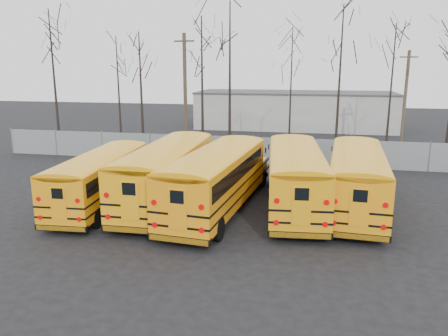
% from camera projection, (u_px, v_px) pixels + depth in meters
% --- Properties ---
extents(ground, '(120.00, 120.00, 0.00)m').
position_uv_depth(ground, '(219.00, 218.00, 20.68)').
color(ground, black).
rests_on(ground, ground).
extents(fence, '(40.00, 0.04, 2.00)m').
position_uv_depth(fence, '(254.00, 150.00, 31.90)').
color(fence, gray).
rests_on(fence, ground).
extents(distant_building, '(22.00, 8.00, 4.00)m').
position_uv_depth(distant_building, '(294.00, 110.00, 50.35)').
color(distant_building, '#BBBBB6').
rests_on(distant_building, ground).
extents(bus_a, '(2.95, 10.11, 2.79)m').
position_uv_depth(bus_a, '(102.00, 174.00, 22.26)').
color(bus_a, black).
rests_on(bus_a, ground).
extents(bus_b, '(2.82, 11.53, 3.21)m').
position_uv_depth(bus_b, '(168.00, 169.00, 22.48)').
color(bus_b, black).
rests_on(bus_b, ground).
extents(bus_c, '(3.70, 11.56, 3.18)m').
position_uv_depth(bus_c, '(218.00, 175.00, 21.30)').
color(bus_c, black).
rests_on(bus_c, ground).
extents(bus_d, '(3.59, 11.40, 3.14)m').
position_uv_depth(bus_d, '(295.00, 172.00, 21.89)').
color(bus_d, black).
rests_on(bus_d, ground).
extents(bus_e, '(3.25, 11.17, 3.09)m').
position_uv_depth(bus_e, '(357.00, 174.00, 21.57)').
color(bus_e, black).
rests_on(bus_e, ground).
extents(utility_pole_left, '(1.72, 0.30, 9.63)m').
position_uv_depth(utility_pole_left, '(185.00, 91.00, 36.28)').
color(utility_pole_left, '#443626').
rests_on(utility_pole_left, ground).
extents(utility_pole_right, '(1.47, 0.35, 8.27)m').
position_uv_depth(utility_pole_right, '(405.00, 100.00, 36.15)').
color(utility_pole_right, '#4D3F2C').
rests_on(utility_pole_right, ground).
extents(tree_0, '(0.26, 0.26, 11.83)m').
position_uv_depth(tree_0, '(54.00, 79.00, 38.75)').
color(tree_0, black).
rests_on(tree_0, ground).
extents(tree_1, '(0.26, 0.26, 9.55)m').
position_uv_depth(tree_1, '(119.00, 92.00, 38.88)').
color(tree_1, black).
rests_on(tree_1, ground).
extents(tree_2, '(0.26, 0.26, 9.88)m').
position_uv_depth(tree_2, '(141.00, 90.00, 38.13)').
color(tree_2, black).
rests_on(tree_2, ground).
extents(tree_3, '(0.26, 0.26, 11.05)m').
position_uv_depth(tree_3, '(202.00, 84.00, 36.93)').
color(tree_3, black).
rests_on(tree_3, ground).
extents(tree_4, '(0.26, 0.26, 11.71)m').
position_uv_depth(tree_4, '(230.00, 82.00, 33.39)').
color(tree_4, black).
rests_on(tree_4, ground).
extents(tree_5, '(0.26, 0.26, 9.95)m').
position_uv_depth(tree_5, '(291.00, 92.00, 34.68)').
color(tree_5, black).
rests_on(tree_5, ground).
extents(tree_6, '(0.26, 0.26, 11.22)m').
position_uv_depth(tree_6, '(339.00, 86.00, 31.42)').
color(tree_6, black).
rests_on(tree_6, ground).
extents(tree_7, '(0.26, 0.26, 9.89)m').
position_uv_depth(tree_7, '(390.00, 96.00, 30.81)').
color(tree_7, black).
rests_on(tree_7, ground).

